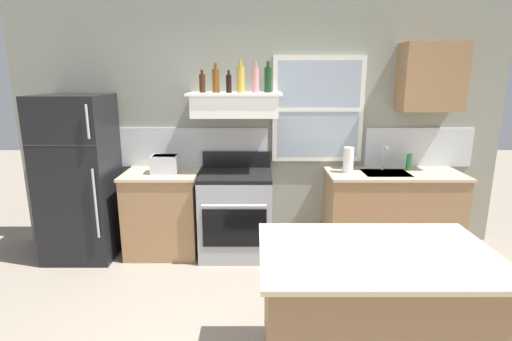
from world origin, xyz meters
TOP-DOWN VIEW (x-y plane):
  - back_wall at (0.03, 2.23)m, footprint 5.40×0.11m
  - refrigerator at (-1.90, 1.84)m, footprint 0.70×0.72m
  - counter_left_of_stove at (-1.05, 1.90)m, footprint 0.79×0.63m
  - toaster at (-1.00, 1.88)m, footprint 0.30×0.20m
  - stove_range at (-0.25, 1.86)m, footprint 0.76×0.69m
  - range_hood_shelf at (-0.25, 1.96)m, footprint 0.96×0.52m
  - bottle_brown_stout at (-0.58, 1.95)m, footprint 0.06×0.06m
  - bottle_amber_wine at (-0.45, 1.96)m, footprint 0.07×0.07m
  - bottle_balsamic_dark at (-0.31, 1.91)m, footprint 0.06×0.06m
  - bottle_champagne_gold_foil at (-0.19, 1.92)m, footprint 0.08×0.08m
  - bottle_rose_pink at (-0.04, 1.93)m, footprint 0.07×0.07m
  - bottle_dark_green_wine at (0.09, 1.98)m, footprint 0.07×0.07m
  - counter_right_with_sink at (1.45, 1.90)m, footprint 1.43×0.63m
  - sink_faucet at (1.35, 2.00)m, footprint 0.03×0.17m
  - paper_towel_roll at (0.95, 1.90)m, footprint 0.11×0.11m
  - dish_soap_bottle at (1.63, 2.00)m, footprint 0.06×0.06m
  - kitchen_island at (0.69, -0.04)m, footprint 1.40×0.90m
  - upper_cabinet_right at (1.80, 2.04)m, footprint 0.64×0.32m

SIDE VIEW (x-z plane):
  - counter_left_of_stove at x=-1.05m, z-range 0.00..0.91m
  - counter_right_with_sink at x=1.45m, z-range 0.00..0.91m
  - kitchen_island at x=0.69m, z-range 0.00..0.91m
  - stove_range at x=-0.25m, z-range -0.08..1.01m
  - refrigerator at x=-1.90m, z-range 0.00..1.73m
  - dish_soap_bottle at x=1.63m, z-range 0.91..1.09m
  - toaster at x=-1.00m, z-range 0.91..1.10m
  - paper_towel_roll at x=0.95m, z-range 0.91..1.18m
  - sink_faucet at x=1.35m, z-range 0.94..1.22m
  - back_wall at x=0.03m, z-range 0.00..2.70m
  - range_hood_shelf at x=-0.25m, z-range 1.50..1.75m
  - bottle_balsamic_dark at x=-0.31m, z-range 1.73..1.95m
  - bottle_brown_stout at x=-0.58m, z-range 1.73..1.96m
  - bottle_amber_wine at x=-0.45m, z-range 1.72..2.02m
  - bottle_rose_pink at x=-0.04m, z-range 1.72..2.03m
  - bottle_dark_green_wine at x=0.09m, z-range 1.72..2.04m
  - bottle_champagne_gold_foil at x=-0.19m, z-range 1.72..2.05m
  - upper_cabinet_right at x=1.80m, z-range 1.55..2.25m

